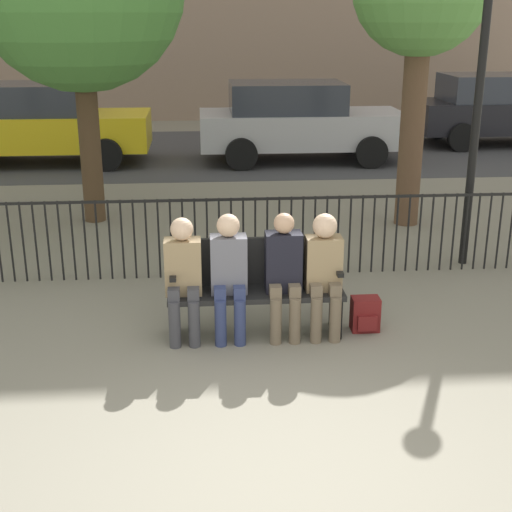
% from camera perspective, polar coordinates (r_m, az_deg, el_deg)
% --- Properties ---
extents(ground_plane, '(80.00, 80.00, 0.00)m').
position_cam_1_polar(ground_plane, '(4.91, 2.30, -18.12)').
color(ground_plane, gray).
extents(park_bench, '(1.67, 0.45, 0.92)m').
position_cam_1_polar(park_bench, '(6.84, -0.05, -2.23)').
color(park_bench, black).
rests_on(park_bench, ground).
extents(seated_person_0, '(0.34, 0.39, 1.19)m').
position_cam_1_polar(seated_person_0, '(6.64, -5.85, -1.36)').
color(seated_person_0, '#3D3D42').
rests_on(seated_person_0, ground).
extents(seated_person_1, '(0.34, 0.39, 1.22)m').
position_cam_1_polar(seated_person_1, '(6.64, -2.18, -1.15)').
color(seated_person_1, navy).
rests_on(seated_person_1, ground).
extents(seated_person_2, '(0.34, 0.39, 1.21)m').
position_cam_1_polar(seated_person_2, '(6.68, 2.24, -1.10)').
color(seated_person_2, brown).
rests_on(seated_person_2, ground).
extents(seated_person_3, '(0.34, 0.39, 1.20)m').
position_cam_1_polar(seated_person_3, '(6.73, 5.47, -0.94)').
color(seated_person_3, brown).
rests_on(seated_person_3, ground).
extents(backpack, '(0.27, 0.22, 0.34)m').
position_cam_1_polar(backpack, '(7.05, 8.73, -4.65)').
color(backpack, maroon).
rests_on(backpack, ground).
extents(fence_railing, '(9.01, 0.03, 0.95)m').
position_cam_1_polar(fence_railing, '(8.29, -1.00, 2.08)').
color(fence_railing, black).
rests_on(fence_railing, ground).
extents(lamp_post, '(0.28, 0.28, 3.68)m').
position_cam_1_polar(lamp_post, '(8.78, 17.65, 14.63)').
color(lamp_post, black).
rests_on(lamp_post, ground).
extents(street_surface, '(24.00, 6.00, 0.01)m').
position_cam_1_polar(street_surface, '(16.17, -2.69, 8.33)').
color(street_surface, '#3D3D3F').
rests_on(street_surface, ground).
extents(parked_car_0, '(4.20, 1.94, 1.62)m').
position_cam_1_polar(parked_car_0, '(15.39, -16.87, 10.19)').
color(parked_car_0, yellow).
rests_on(parked_car_0, ground).
extents(parked_car_1, '(4.20, 1.94, 1.62)m').
position_cam_1_polar(parked_car_1, '(15.04, 3.30, 10.77)').
color(parked_car_1, '#B7B7BC').
rests_on(parked_car_1, ground).
extents(parked_car_2, '(4.20, 1.94, 1.62)m').
position_cam_1_polar(parked_car_2, '(17.95, 19.05, 11.10)').
color(parked_car_2, black).
rests_on(parked_car_2, ground).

